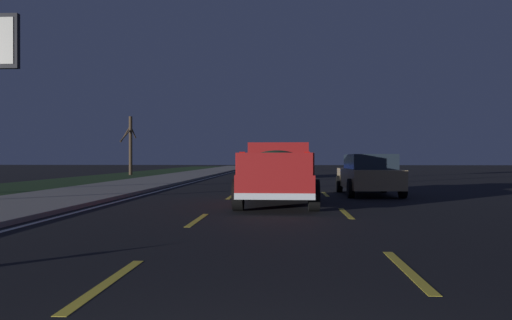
# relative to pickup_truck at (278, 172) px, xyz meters

# --- Properties ---
(ground) EXTENTS (144.00, 144.00, 0.00)m
(ground) POSITION_rel_pickup_truck_xyz_m (13.91, 0.00, -0.98)
(ground) COLOR black
(sidewalk_shoulder) EXTENTS (108.00, 4.00, 0.12)m
(sidewalk_shoulder) POSITION_rel_pickup_truck_xyz_m (13.91, 7.45, -0.92)
(sidewalk_shoulder) COLOR gray
(sidewalk_shoulder) RESTS_ON ground
(grass_verge) EXTENTS (108.00, 6.00, 0.01)m
(grass_verge) POSITION_rel_pickup_truck_xyz_m (13.91, 12.45, -0.98)
(grass_verge) COLOR #1E3819
(grass_verge) RESTS_ON ground
(lane_markings) EXTENTS (108.00, 7.04, 0.01)m
(lane_markings) POSITION_rel_pickup_truck_xyz_m (16.80, 3.09, -0.98)
(lane_markings) COLOR yellow
(lane_markings) RESTS_ON ground
(pickup_truck) EXTENTS (5.45, 2.33, 1.87)m
(pickup_truck) POSITION_rel_pickup_truck_xyz_m (0.00, 0.00, 0.00)
(pickup_truck) COLOR maroon
(pickup_truck) RESTS_ON ground
(sedan_tan) EXTENTS (4.45, 2.11, 1.54)m
(sedan_tan) POSITION_rel_pickup_truck_xyz_m (4.09, -3.36, -0.20)
(sedan_tan) COLOR #9E845B
(sedan_tan) RESTS_ON ground
(sedan_blue) EXTENTS (4.44, 2.08, 1.54)m
(sedan_blue) POSITION_rel_pickup_truck_xyz_m (21.27, -0.09, -0.20)
(sedan_blue) COLOR navy
(sedan_blue) RESTS_ON ground
(bare_tree_far) EXTENTS (2.03, 1.11, 4.84)m
(bare_tree_far) POSITION_rel_pickup_truck_xyz_m (25.78, 12.63, 1.54)
(bare_tree_far) COLOR #423323
(bare_tree_far) RESTS_ON ground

